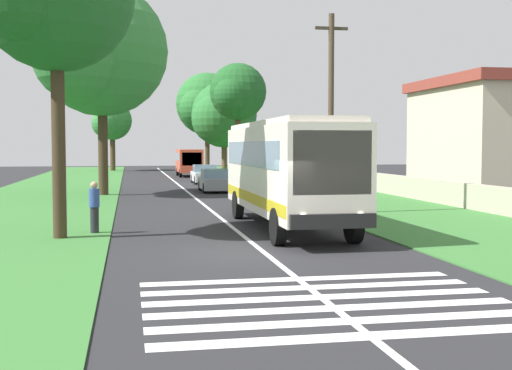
{
  "coord_description": "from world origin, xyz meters",
  "views": [
    {
      "loc": [
        -17.86,
        3.6,
        2.91
      ],
      "look_at": [
        4.23,
        -0.54,
        1.6
      ],
      "focal_mm": 47.7,
      "sensor_mm": 36.0,
      "label": 1
    }
  ],
  "objects_px": {
    "coach_bus": "(286,167)",
    "trailing_car_0": "(215,181)",
    "roadside_tree_right_2": "(222,117)",
    "trailing_minibus_0": "(189,160)",
    "roadside_tree_left_1": "(111,122)",
    "utility_pole": "(331,111)",
    "trailing_car_1": "(204,175)",
    "roadside_tree_left_0": "(98,54)",
    "pedestrian": "(94,206)",
    "roadside_tree_right_1": "(237,94)",
    "roadside_building": "(481,132)",
    "roadside_tree_right_0": "(206,106)"
  },
  "relations": [
    {
      "from": "coach_bus",
      "to": "trailing_car_0",
      "type": "distance_m",
      "value": 19.36
    },
    {
      "from": "coach_bus",
      "to": "roadside_tree_right_2",
      "type": "xyz_separation_m",
      "value": [
        48.12,
        -4.29,
        3.75
      ]
    },
    {
      "from": "trailing_car_0",
      "to": "trailing_minibus_0",
      "type": "relative_size",
      "value": 0.72
    },
    {
      "from": "roadside_tree_left_1",
      "to": "utility_pole",
      "type": "distance_m",
      "value": 52.79
    },
    {
      "from": "trailing_car_1",
      "to": "utility_pole",
      "type": "bearing_deg",
      "value": -173.73
    },
    {
      "from": "roadside_tree_left_0",
      "to": "pedestrian",
      "type": "relative_size",
      "value": 7.18
    },
    {
      "from": "roadside_tree_left_0",
      "to": "trailing_minibus_0",
      "type": "bearing_deg",
      "value": -17.25
    },
    {
      "from": "roadside_tree_right_1",
      "to": "roadside_building",
      "type": "distance_m",
      "value": 23.74
    },
    {
      "from": "roadside_tree_left_0",
      "to": "roadside_building",
      "type": "relative_size",
      "value": 1.03
    },
    {
      "from": "coach_bus",
      "to": "trailing_minibus_0",
      "type": "height_order",
      "value": "coach_bus"
    },
    {
      "from": "roadside_tree_right_0",
      "to": "roadside_building",
      "type": "relative_size",
      "value": 0.97
    },
    {
      "from": "utility_pole",
      "to": "roadside_building",
      "type": "relative_size",
      "value": 0.71
    },
    {
      "from": "roadside_tree_right_0",
      "to": "trailing_minibus_0",
      "type": "bearing_deg",
      "value": 168.44
    },
    {
      "from": "roadside_tree_left_1",
      "to": "roadside_tree_right_2",
      "type": "bearing_deg",
      "value": -124.61
    },
    {
      "from": "coach_bus",
      "to": "roadside_tree_right_0",
      "type": "distance_m",
      "value": 58.04
    },
    {
      "from": "trailing_car_1",
      "to": "coach_bus",
      "type": "bearing_deg",
      "value": 179.44
    },
    {
      "from": "trailing_car_0",
      "to": "pedestrian",
      "type": "relative_size",
      "value": 2.54
    },
    {
      "from": "trailing_car_1",
      "to": "trailing_minibus_0",
      "type": "relative_size",
      "value": 0.72
    },
    {
      "from": "utility_pole",
      "to": "roadside_tree_right_1",
      "type": "bearing_deg",
      "value": -2.36
    },
    {
      "from": "trailing_minibus_0",
      "to": "roadside_tree_right_1",
      "type": "xyz_separation_m",
      "value": [
        -1.98,
        -4.21,
        6.1
      ]
    },
    {
      "from": "utility_pole",
      "to": "roadside_tree_right_2",
      "type": "bearing_deg",
      "value": -1.75
    },
    {
      "from": "trailing_car_1",
      "to": "roadside_tree_right_0",
      "type": "xyz_separation_m",
      "value": [
        28.97,
        -3.35,
        6.91
      ]
    },
    {
      "from": "roadside_tree_right_0",
      "to": "coach_bus",
      "type": "bearing_deg",
      "value": 176.4
    },
    {
      "from": "roadside_building",
      "to": "roadside_tree_right_2",
      "type": "bearing_deg",
      "value": 26.51
    },
    {
      "from": "trailing_minibus_0",
      "to": "roadside_tree_left_0",
      "type": "xyz_separation_m",
      "value": [
        -23.28,
        7.23,
        6.6
      ]
    },
    {
      "from": "roadside_tree_left_0",
      "to": "coach_bus",
      "type": "bearing_deg",
      "value": -157.86
    },
    {
      "from": "utility_pole",
      "to": "trailing_car_1",
      "type": "bearing_deg",
      "value": 6.27
    },
    {
      "from": "pedestrian",
      "to": "roadside_building",
      "type": "bearing_deg",
      "value": -50.97
    },
    {
      "from": "roadside_tree_left_0",
      "to": "roadside_tree_right_1",
      "type": "height_order",
      "value": "roadside_tree_left_0"
    },
    {
      "from": "roadside_tree_right_0",
      "to": "roadside_tree_right_2",
      "type": "relative_size",
      "value": 1.2
    },
    {
      "from": "coach_bus",
      "to": "trailing_minibus_0",
      "type": "distance_m",
      "value": 40.68
    },
    {
      "from": "coach_bus",
      "to": "roadside_building",
      "type": "bearing_deg",
      "value": -42.7
    },
    {
      "from": "trailing_minibus_0",
      "to": "utility_pole",
      "type": "bearing_deg",
      "value": -175.59
    },
    {
      "from": "roadside_tree_right_2",
      "to": "roadside_building",
      "type": "bearing_deg",
      "value": -153.49
    },
    {
      "from": "roadside_tree_left_1",
      "to": "roadside_tree_right_2",
      "type": "height_order",
      "value": "roadside_tree_right_2"
    },
    {
      "from": "roadside_tree_left_0",
      "to": "roadside_building",
      "type": "height_order",
      "value": "roadside_tree_left_0"
    },
    {
      "from": "trailing_minibus_0",
      "to": "trailing_car_1",
      "type": "bearing_deg",
      "value": -179.39
    },
    {
      "from": "coach_bus",
      "to": "roadside_tree_left_0",
      "type": "xyz_separation_m",
      "value": [
        17.39,
        7.08,
        6.0
      ]
    },
    {
      "from": "utility_pole",
      "to": "pedestrian",
      "type": "distance_m",
      "value": 11.11
    },
    {
      "from": "roadside_tree_right_0",
      "to": "roadside_building",
      "type": "distance_m",
      "value": 40.71
    },
    {
      "from": "utility_pole",
      "to": "roadside_tree_left_1",
      "type": "bearing_deg",
      "value": 11.26
    },
    {
      "from": "trailing_minibus_0",
      "to": "roadside_tree_right_2",
      "type": "bearing_deg",
      "value": -29.05
    },
    {
      "from": "trailing_car_0",
      "to": "roadside_tree_left_1",
      "type": "bearing_deg",
      "value": 11.16
    },
    {
      "from": "trailing_car_0",
      "to": "roadside_tree_right_1",
      "type": "relative_size",
      "value": 0.41
    },
    {
      "from": "roadside_tree_left_0",
      "to": "roadside_tree_right_1",
      "type": "distance_m",
      "value": 24.19
    },
    {
      "from": "trailing_car_0",
      "to": "roadside_tree_left_0",
      "type": "distance_m",
      "value": 10.42
    },
    {
      "from": "coach_bus",
      "to": "utility_pole",
      "type": "xyz_separation_m",
      "value": [
        4.39,
        -2.95,
        2.21
      ]
    },
    {
      "from": "trailing_car_0",
      "to": "roadside_tree_right_2",
      "type": "bearing_deg",
      "value": -8.63
    },
    {
      "from": "trailing_car_1",
      "to": "roadside_tree_right_0",
      "type": "height_order",
      "value": "roadside_tree_right_0"
    },
    {
      "from": "trailing_car_1",
      "to": "pedestrian",
      "type": "distance_m",
      "value": 29.76
    }
  ]
}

